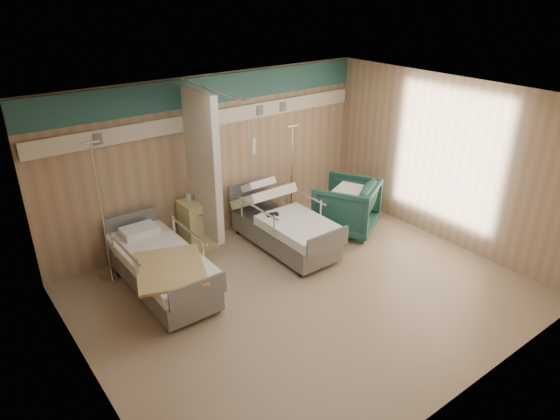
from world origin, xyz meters
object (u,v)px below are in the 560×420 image
object	(u,v)px
bed_left	(164,273)
bedside_cabinet	(198,224)
bed_right	(284,231)
visitor_armchair	(346,206)
iv_stand_right	(291,200)
iv_stand_left	(108,251)

from	to	relation	value
bed_left	bedside_cabinet	bearing A→B (deg)	40.60
bed_left	bedside_cabinet	world-z (taller)	bedside_cabinet
bed_left	bed_right	bearing A→B (deg)	0.00
visitor_armchair	bed_left	bearing A→B (deg)	-31.79
bedside_cabinet	iv_stand_right	bearing A→B (deg)	-1.40
visitor_armchair	iv_stand_left	world-z (taller)	iv_stand_left
bed_right	iv_stand_left	distance (m)	2.82
bed_left	visitor_armchair	world-z (taller)	visitor_armchair
bed_right	bedside_cabinet	world-z (taller)	bedside_cabinet
bed_right	iv_stand_right	xyz separation A→B (m)	(0.82, 0.85, 0.06)
bed_right	iv_stand_right	size ratio (longest dim) A/B	1.19
visitor_armchair	iv_stand_right	world-z (taller)	iv_stand_right
visitor_armchair	iv_stand_right	xyz separation A→B (m)	(-0.46, 1.01, -0.10)
bedside_cabinet	visitor_armchair	world-z (taller)	visitor_armchair
bed_right	iv_stand_left	world-z (taller)	iv_stand_left
bedside_cabinet	iv_stand_left	world-z (taller)	iv_stand_left
bed_right	bed_left	bearing A→B (deg)	180.00
bedside_cabinet	iv_stand_left	size ratio (longest dim) A/B	0.39
iv_stand_left	bed_right	bearing A→B (deg)	-17.99
visitor_armchair	bedside_cabinet	bearing A→B (deg)	-52.71
iv_stand_right	bedside_cabinet	bearing A→B (deg)	178.60
visitor_armchair	iv_stand_right	distance (m)	1.11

